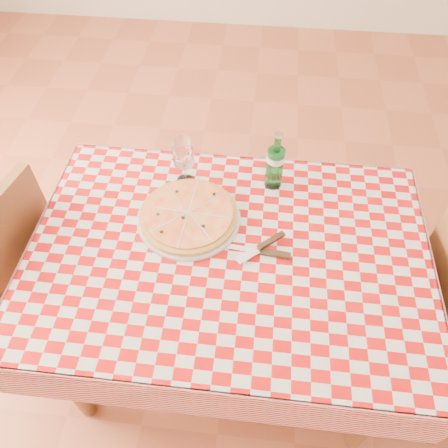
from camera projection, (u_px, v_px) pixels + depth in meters
The scene contains 7 objects.
dining_table at pixel (228, 267), 1.48m from camera, with size 1.20×0.80×0.75m.
tablecloth at pixel (228, 251), 1.41m from camera, with size 1.30×0.90×0.01m, color #9F0A09.
chair_far at pixel (6, 266), 1.66m from camera, with size 0.48×0.48×0.90m.
pizza_plate at pixel (189, 215), 1.47m from camera, with size 0.35×0.35×0.05m, color gold, non-canonical shape.
water_bottle at pixel (276, 160), 1.50m from camera, with size 0.07×0.07×0.23m, color #186226, non-canonical shape.
wine_glass at pixel (184, 162), 1.53m from camera, with size 0.07×0.07×0.19m, color silver, non-canonical shape.
cutlery at pixel (258, 249), 1.39m from camera, with size 0.27×0.22×0.03m, color silver, non-canonical shape.
Camera 1 is at (0.08, -0.81, 1.91)m, focal length 35.00 mm.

